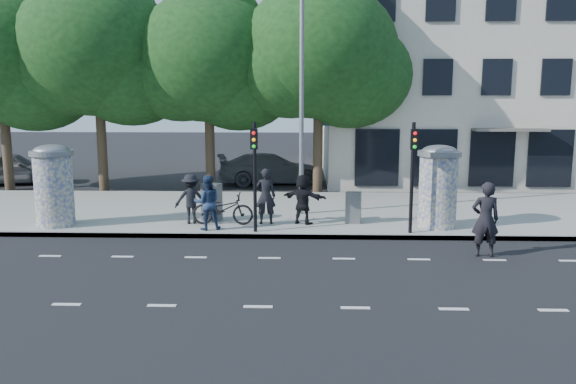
{
  "coord_description": "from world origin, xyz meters",
  "views": [
    {
      "loc": [
        0.98,
        -13.18,
        4.22
      ],
      "look_at": [
        0.43,
        3.5,
        1.46
      ],
      "focal_mm": 35.0,
      "sensor_mm": 36.0,
      "label": 1
    }
  ],
  "objects_px": {
    "car_left": "(10,168)",
    "cabinet_right": "(353,207)",
    "ped_d": "(191,199)",
    "ad_column_left": "(54,183)",
    "traffic_pole_far": "(413,166)",
    "bicycle": "(223,209)",
    "ped_c": "(207,202)",
    "ped_b": "(266,196)",
    "cabinet_left": "(212,202)",
    "car_right": "(271,169)",
    "man_road": "(485,219)",
    "traffic_pole_near": "(255,166)",
    "ad_column_right": "(438,184)",
    "ped_f": "(303,199)",
    "street_lamp": "(302,83)"
  },
  "relations": [
    {
      "from": "man_road",
      "to": "car_left",
      "type": "relative_size",
      "value": 0.42
    },
    {
      "from": "man_road",
      "to": "cabinet_left",
      "type": "distance_m",
      "value": 8.85
    },
    {
      "from": "traffic_pole_far",
      "to": "bicycle",
      "type": "relative_size",
      "value": 1.7
    },
    {
      "from": "bicycle",
      "to": "cabinet_right",
      "type": "xyz_separation_m",
      "value": [
        4.31,
        0.4,
        0.0
      ]
    },
    {
      "from": "traffic_pole_far",
      "to": "car_right",
      "type": "relative_size",
      "value": 0.64
    },
    {
      "from": "car_right",
      "to": "street_lamp",
      "type": "bearing_deg",
      "value": 178.92
    },
    {
      "from": "ped_c",
      "to": "ad_column_left",
      "type": "bearing_deg",
      "value": -17.97
    },
    {
      "from": "ped_d",
      "to": "car_right",
      "type": "relative_size",
      "value": 0.31
    },
    {
      "from": "street_lamp",
      "to": "ped_c",
      "type": "height_order",
      "value": "street_lamp"
    },
    {
      "from": "traffic_pole_near",
      "to": "ped_f",
      "type": "relative_size",
      "value": 2.06
    },
    {
      "from": "car_right",
      "to": "car_left",
      "type": "bearing_deg",
      "value": 81.17
    },
    {
      "from": "ped_b",
      "to": "cabinet_right",
      "type": "relative_size",
      "value": 1.77
    },
    {
      "from": "traffic_pole_near",
      "to": "bicycle",
      "type": "bearing_deg",
      "value": 138.69
    },
    {
      "from": "man_road",
      "to": "bicycle",
      "type": "xyz_separation_m",
      "value": [
        -7.58,
        3.0,
        -0.35
      ]
    },
    {
      "from": "man_road",
      "to": "car_left",
      "type": "distance_m",
      "value": 23.31
    },
    {
      "from": "ad_column_left",
      "to": "cabinet_right",
      "type": "height_order",
      "value": "ad_column_left"
    },
    {
      "from": "ped_b",
      "to": "cabinet_left",
      "type": "distance_m",
      "value": 1.95
    },
    {
      "from": "cabinet_right",
      "to": "ped_d",
      "type": "bearing_deg",
      "value": -168.06
    },
    {
      "from": "man_road",
      "to": "bicycle",
      "type": "height_order",
      "value": "man_road"
    },
    {
      "from": "ad_column_right",
      "to": "ped_f",
      "type": "xyz_separation_m",
      "value": [
        -4.33,
        0.31,
        -0.56
      ]
    },
    {
      "from": "car_right",
      "to": "cabinet_right",
      "type": "bearing_deg",
      "value": -173.03
    },
    {
      "from": "cabinet_left",
      "to": "ad_column_left",
      "type": "bearing_deg",
      "value": -150.88
    },
    {
      "from": "traffic_pole_far",
      "to": "ped_b",
      "type": "height_order",
      "value": "traffic_pole_far"
    },
    {
      "from": "cabinet_left",
      "to": "car_left",
      "type": "relative_size",
      "value": 0.26
    },
    {
      "from": "street_lamp",
      "to": "ped_c",
      "type": "xyz_separation_m",
      "value": [
        -2.94,
        -2.54,
        -3.78
      ]
    },
    {
      "from": "ped_d",
      "to": "car_left",
      "type": "distance_m",
      "value": 14.43
    },
    {
      "from": "ped_f",
      "to": "cabinet_left",
      "type": "distance_m",
      "value": 3.14
    },
    {
      "from": "ped_d",
      "to": "cabinet_right",
      "type": "height_order",
      "value": "ped_d"
    },
    {
      "from": "ped_b",
      "to": "ped_f",
      "type": "xyz_separation_m",
      "value": [
        1.23,
        0.01,
        -0.1
      ]
    },
    {
      "from": "ad_column_left",
      "to": "ped_b",
      "type": "height_order",
      "value": "ad_column_left"
    },
    {
      "from": "ad_column_right",
      "to": "car_left",
      "type": "height_order",
      "value": "ad_column_right"
    },
    {
      "from": "ped_b",
      "to": "man_road",
      "type": "height_order",
      "value": "man_road"
    },
    {
      "from": "cabinet_left",
      "to": "cabinet_right",
      "type": "relative_size",
      "value": 1.21
    },
    {
      "from": "ped_b",
      "to": "car_left",
      "type": "height_order",
      "value": "ped_b"
    },
    {
      "from": "man_road",
      "to": "cabinet_right",
      "type": "bearing_deg",
      "value": -45.07
    },
    {
      "from": "ped_b",
      "to": "traffic_pole_far",
      "type": "bearing_deg",
      "value": 160.19
    },
    {
      "from": "cabinet_left",
      "to": "car_right",
      "type": "height_order",
      "value": "car_right"
    },
    {
      "from": "ad_column_left",
      "to": "traffic_pole_far",
      "type": "xyz_separation_m",
      "value": [
        11.4,
        -0.71,
        0.69
      ]
    },
    {
      "from": "traffic_pole_near",
      "to": "ad_column_right",
      "type": "bearing_deg",
      "value": 8.89
    },
    {
      "from": "ad_column_right",
      "to": "cabinet_left",
      "type": "height_order",
      "value": "ad_column_right"
    },
    {
      "from": "cabinet_right",
      "to": "cabinet_left",
      "type": "bearing_deg",
      "value": -173.66
    },
    {
      "from": "ad_column_right",
      "to": "traffic_pole_near",
      "type": "height_order",
      "value": "traffic_pole_near"
    },
    {
      "from": "ped_d",
      "to": "traffic_pole_far",
      "type": "bearing_deg",
      "value": 160.16
    },
    {
      "from": "ped_f",
      "to": "bicycle",
      "type": "relative_size",
      "value": 0.83
    },
    {
      "from": "traffic_pole_far",
      "to": "street_lamp",
      "type": "bearing_deg",
      "value": 140.12
    },
    {
      "from": "traffic_pole_far",
      "to": "street_lamp",
      "type": "height_order",
      "value": "street_lamp"
    },
    {
      "from": "car_left",
      "to": "cabinet_right",
      "type": "bearing_deg",
      "value": -136.59
    },
    {
      "from": "ped_c",
      "to": "bicycle",
      "type": "distance_m",
      "value": 0.88
    },
    {
      "from": "ad_column_left",
      "to": "man_road",
      "type": "relative_size",
      "value": 1.29
    },
    {
      "from": "cabinet_left",
      "to": "ped_d",
      "type": "bearing_deg",
      "value": -122.3
    }
  ]
}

